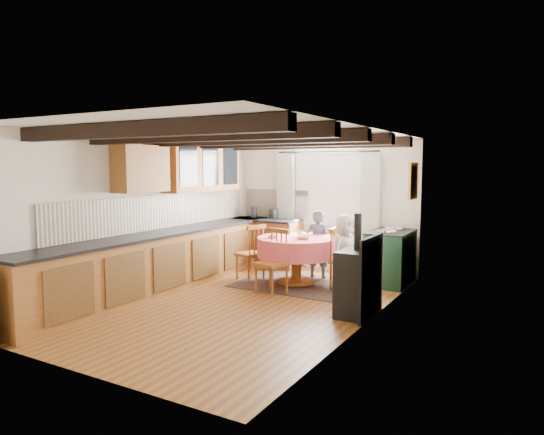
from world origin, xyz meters
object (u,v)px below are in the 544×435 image
Objects in this scene: dining_table at (296,261)px; child_right at (345,253)px; cast_iron_stove at (357,265)px; chair_near at (271,261)px; aga_range at (390,257)px; chair_left at (250,252)px; child_far at (318,244)px; chair_right at (344,259)px; cup at (300,234)px.

child_right reaches higher than dining_table.
cast_iron_stove is (1.44, -1.10, 0.28)m from dining_table.
chair_near is 1.01× the size of aga_range.
chair_left is 0.81× the size of child_far.
chair_near is at bearing 127.15° from chair_right.
chair_left is 0.98× the size of chair_right.
child_right is (0.87, -0.06, 0.22)m from dining_table.
chair_left is (-0.77, 0.62, -0.01)m from chair_near.
dining_table is 1.55m from aga_range.
child_right is (0.76, -0.66, 0.01)m from child_far.
chair_right reaches higher than aga_range.
cup is at bearing 93.71° from child_right.
child_right is at bearing -158.92° from chair_right.
cast_iron_stove is 1.83m from cup.
cup is at bearing 140.49° from cast_iron_stove.
child_right reaches higher than chair_right.
chair_right is (0.87, 0.79, -0.01)m from chair_near.
child_right is (-0.57, 1.04, -0.06)m from cast_iron_stove.
chair_right reaches higher than dining_table.
chair_near is 1.57m from cast_iron_stove.
chair_right is at bearing 118.46° from cast_iron_stove.
chair_right is at bearing 135.13° from child_far.
cast_iron_stove is (2.28, -1.01, 0.19)m from chair_left.
child_right reaches higher than chair_left.
chair_near is 1.14m from child_right.
cup is (-0.77, -0.02, 0.34)m from chair_right.
dining_table is 1.83m from cast_iron_stove.
chair_near is at bearing -95.78° from dining_table.
chair_left is 2.34m from aga_range.
chair_near is at bearing -133.22° from aga_range.
aga_range is 1.24m from child_far.
cup reaches higher than dining_table.
child_right is (0.94, 0.64, 0.11)m from chair_near.
dining_table is at bearing 98.03° from child_right.
chair_near is 1.03× the size of chair_left.
child_right is at bearing -3.81° from dining_table.
cast_iron_stove is 1.19m from child_right.
cast_iron_stove is at bearing -1.18° from chair_near.
cast_iron_stove is (0.11, -1.89, 0.22)m from aga_range.
cup is (-1.41, 1.16, 0.16)m from cast_iron_stove.
dining_table is 1.32× the size of aga_range.
cup is (-0.08, -0.54, 0.23)m from child_far.
chair_right is 0.82× the size of child_far.
child_far is at bearing 81.62° from cup.
child_far is (0.11, 0.60, 0.20)m from dining_table.
chair_left is at bearing 102.73° from child_right.
chair_right is (1.64, 0.17, 0.01)m from chair_left.
chair_near is at bearing 74.04° from child_far.
child_far reaches higher than aga_range.
chair_near is 0.84m from cup.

